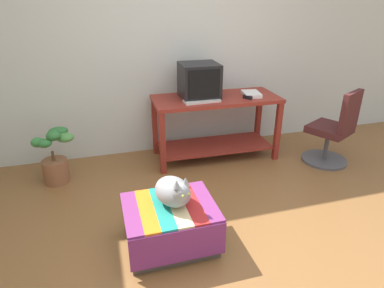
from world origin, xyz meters
TOP-DOWN VIEW (x-y plane):
  - ground_plane at (0.00, 0.00)m, footprint 14.00×14.00m
  - back_wall at (0.00, 2.05)m, footprint 8.00×0.10m
  - desk at (0.43, 1.60)m, footprint 1.46×0.64m
  - tv_monitor at (0.24, 1.65)m, footprint 0.43×0.41m
  - keyboard at (0.22, 1.47)m, footprint 0.41×0.16m
  - book at (0.84, 1.54)m, footprint 0.22×0.28m
  - ottoman_with_blanket at (-0.44, 0.20)m, footprint 0.70×0.58m
  - cat at (-0.40, 0.22)m, footprint 0.35×0.42m
  - potted_plant at (-1.38, 1.48)m, footprint 0.43×0.37m
  - office_chair at (1.68, 1.06)m, footprint 0.57×0.57m
  - stapler at (0.75, 1.44)m, footprint 0.08×0.11m
  - pen at (0.91, 1.65)m, footprint 0.13×0.06m

SIDE VIEW (x-z plane):
  - ground_plane at x=0.00m, z-range 0.00..0.00m
  - ottoman_with_blanket at x=-0.44m, z-range 0.00..0.36m
  - potted_plant at x=-1.38m, z-range -0.03..0.58m
  - office_chair at x=1.68m, z-range -0.06..0.83m
  - cat at x=-0.40m, z-range 0.33..0.61m
  - desk at x=0.43m, z-range 0.14..0.89m
  - pen at x=0.91m, z-range 0.75..0.76m
  - keyboard at x=0.22m, z-range 0.75..0.77m
  - stapler at x=0.75m, z-range 0.75..0.79m
  - book at x=0.84m, z-range 0.75..0.79m
  - tv_monitor at x=0.24m, z-range 0.75..1.13m
  - back_wall at x=0.00m, z-range 0.00..2.60m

